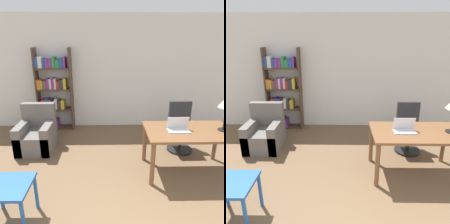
# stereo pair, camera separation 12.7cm
# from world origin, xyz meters

# --- Properties ---
(wall_back) EXTENTS (8.00, 0.06, 2.70)m
(wall_back) POSITION_xyz_m (0.00, 4.53, 1.35)
(wall_back) COLOR white
(wall_back) RESTS_ON ground_plane
(desk) EXTENTS (1.42, 0.84, 0.75)m
(desk) POSITION_xyz_m (0.90, 2.41, 0.65)
(desk) COLOR brown
(desk) RESTS_ON ground_plane
(laptop) EXTENTS (0.34, 0.21, 0.22)m
(laptop) POSITION_xyz_m (0.71, 2.40, 0.80)
(laptop) COLOR silver
(laptop) RESTS_ON desk
(office_chair) EXTENTS (0.50, 0.50, 0.98)m
(office_chair) POSITION_xyz_m (1.04, 3.20, 0.45)
(office_chair) COLOR black
(office_chair) RESTS_ON ground_plane
(side_table_blue) EXTENTS (0.53, 0.53, 0.54)m
(side_table_blue) POSITION_xyz_m (-1.59, 1.36, 0.45)
(side_table_blue) COLOR #2356A3
(side_table_blue) RESTS_ON ground_plane
(armchair) EXTENTS (0.67, 0.76, 0.89)m
(armchair) POSITION_xyz_m (-1.85, 3.28, 0.29)
(armchair) COLOR #66605B
(armchair) RESTS_ON ground_plane
(bookshelf) EXTENTS (0.84, 0.28, 1.96)m
(bookshelf) POSITION_xyz_m (-1.72, 4.34, 0.93)
(bookshelf) COLOR #4C3828
(bookshelf) RESTS_ON ground_plane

